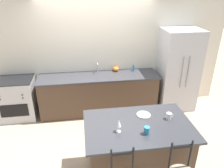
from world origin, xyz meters
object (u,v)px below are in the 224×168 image
dinner_plate (144,115)px  wine_glass (119,123)px  oven_range (17,99)px  tumbler_cup (147,130)px  coffee_mug (169,116)px  refrigerator (178,70)px  pumpkin_decoration (116,69)px  soap_bottle (134,68)px

dinner_plate → wine_glass: bearing=-142.8°
oven_range → tumbler_cup: size_ratio=8.35×
oven_range → coffee_mug: bearing=-34.9°
refrigerator → tumbler_cup: size_ratio=17.05×
refrigerator → coffee_mug: (-0.95, -1.85, 0.06)m
oven_range → tumbler_cup: tumbler_cup is taller
wine_glass → coffee_mug: (0.79, 0.19, -0.08)m
refrigerator → pumpkin_decoration: refrigerator is taller
oven_range → pumpkin_decoration: pumpkin_decoration is taller
dinner_plate → coffee_mug: size_ratio=1.96×
wine_glass → tumbler_cup: 0.39m
coffee_mug → tumbler_cup: 0.52m
dinner_plate → wine_glass: 0.58m
coffee_mug → tumbler_cup: (-0.43, -0.29, 0.00)m
dinner_plate → oven_range: bearing=143.6°
pumpkin_decoration → soap_bottle: size_ratio=0.88×
refrigerator → wine_glass: size_ratio=9.92×
dinner_plate → pumpkin_decoration: size_ratio=1.59×
dinner_plate → pumpkin_decoration: pumpkin_decoration is taller
coffee_mug → soap_bottle: 2.05m
dinner_plate → soap_bottle: soap_bottle is taller
refrigerator → dinner_plate: size_ratio=8.73×
dinner_plate → pumpkin_decoration: bearing=93.4°
tumbler_cup → pumpkin_decoration: size_ratio=0.81×
refrigerator → soap_bottle: bearing=168.8°
dinner_plate → wine_glass: (-0.45, -0.34, 0.13)m
oven_range → wine_glass: size_ratio=4.86×
oven_range → coffee_mug: coffee_mug is taller
coffee_mug → soap_bottle: bearing=91.5°
wine_glass → tumbler_cup: size_ratio=1.72×
dinner_plate → wine_glass: size_ratio=1.14×
refrigerator → wine_glass: refrigerator is taller
pumpkin_decoration → oven_range: bearing=-174.7°
pumpkin_decoration → soap_bottle: soap_bottle is taller
dinner_plate → tumbler_cup: tumbler_cup is taller
tumbler_cup → oven_range: bearing=136.2°
tumbler_cup → soap_bottle: 2.37m
coffee_mug → refrigerator: bearing=62.9°
wine_glass → pumpkin_decoration: bearing=81.7°
oven_range → wine_glass: (1.91, -2.08, 0.62)m
soap_bottle → pumpkin_decoration: bearing=173.2°
oven_range → dinner_plate: size_ratio=4.28×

